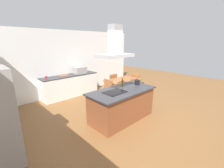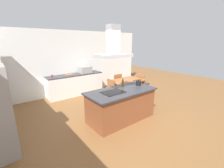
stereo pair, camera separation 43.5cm
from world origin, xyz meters
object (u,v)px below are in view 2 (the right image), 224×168
(tea_kettle, at_px, (138,83))
(dining_table, at_px, (127,82))
(countertop_microwave, at_px, (85,70))
(cooktop, at_px, (113,92))
(chair_facing_back_wall, at_px, (116,82))
(chair_facing_island, at_px, (139,90))
(chair_at_left_end, at_px, (109,90))
(chair_at_right_end, at_px, (142,82))
(cutting_board, at_px, (69,74))
(range_hood, at_px, (113,47))
(coffee_mug_red, at_px, (52,76))
(olive_oil_bottle, at_px, (123,83))

(tea_kettle, relative_size, dining_table, 0.15)
(dining_table, bearing_deg, countertop_microwave, 120.02)
(cooktop, distance_m, chair_facing_back_wall, 2.55)
(chair_facing_back_wall, distance_m, chair_facing_island, 1.33)
(countertop_microwave, relative_size, chair_at_left_end, 0.56)
(countertop_microwave, xyz_separation_m, chair_at_right_end, (1.88, -1.66, -0.53))
(chair_at_left_end, relative_size, chair_facing_island, 1.00)
(cooktop, height_order, cutting_board, cutting_board)
(range_hood, bearing_deg, chair_facing_back_wall, 48.38)
(countertop_microwave, xyz_separation_m, range_hood, (-0.71, -2.88, 1.06))
(tea_kettle, relative_size, chair_at_left_end, 0.24)
(countertop_microwave, bearing_deg, chair_at_right_end, -41.57)
(chair_facing_island, bearing_deg, dining_table, 90.00)
(countertop_microwave, relative_size, dining_table, 0.36)
(countertop_microwave, bearing_deg, dining_table, -59.98)
(tea_kettle, bearing_deg, coffee_mug_red, 121.92)
(tea_kettle, bearing_deg, chair_facing_island, 39.29)
(chair_facing_back_wall, xyz_separation_m, chair_facing_island, (0.00, -1.33, 0.00))
(chair_at_left_end, bearing_deg, chair_at_right_end, 0.00)
(olive_oil_bottle, relative_size, coffee_mug_red, 2.79)
(countertop_microwave, distance_m, chair_facing_island, 2.58)
(tea_kettle, xyz_separation_m, cutting_board, (-1.09, 2.87, -0.07))
(cutting_board, xyz_separation_m, chair_at_left_end, (0.78, -1.71, -0.40))
(coffee_mug_red, height_order, cutting_board, coffee_mug_red)
(chair_at_left_end, bearing_deg, coffee_mug_red, 130.73)
(cooktop, xyz_separation_m, olive_oil_bottle, (0.58, 0.26, 0.10))
(cutting_board, relative_size, chair_facing_back_wall, 0.38)
(range_hood, bearing_deg, coffee_mug_red, 103.90)
(olive_oil_bottle, height_order, range_hood, range_hood)
(countertop_microwave, distance_m, chair_at_left_end, 1.75)
(olive_oil_bottle, height_order, cutting_board, olive_oil_bottle)
(coffee_mug_red, height_order, chair_facing_back_wall, coffee_mug_red)
(cooktop, distance_m, coffee_mug_red, 3.03)
(tea_kettle, bearing_deg, chair_at_right_end, 37.35)
(coffee_mug_red, xyz_separation_m, chair_at_right_end, (3.31, -1.72, -0.44))
(countertop_microwave, bearing_deg, chair_facing_island, -67.56)
(chair_at_left_end, height_order, chair_facing_back_wall, same)
(countertop_microwave, bearing_deg, cutting_board, 176.10)
(tea_kettle, bearing_deg, dining_table, 62.50)
(cutting_board, relative_size, dining_table, 0.24)
(dining_table, xyz_separation_m, chair_facing_back_wall, (0.00, 0.67, -0.16))
(chair_facing_island, bearing_deg, chair_at_left_end, 143.99)
(coffee_mug_red, xyz_separation_m, dining_table, (2.40, -1.72, -0.28))
(chair_facing_island, relative_size, range_hood, 0.99)
(dining_table, relative_size, chair_facing_island, 1.57)
(chair_at_right_end, relative_size, range_hood, 0.99)
(countertop_microwave, distance_m, dining_table, 1.96)
(tea_kettle, bearing_deg, chair_at_left_end, 105.07)
(cooktop, bearing_deg, tea_kettle, 3.02)
(tea_kettle, distance_m, cutting_board, 3.07)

